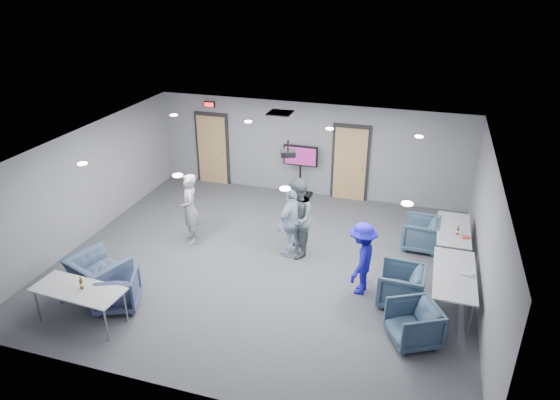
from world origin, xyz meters
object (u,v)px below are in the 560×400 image
(person_c, at_px, (292,221))
(person_d, at_px, (362,259))
(projector, at_px, (288,153))
(person_b, at_px, (297,218))
(chair_right_c, at_px, (414,324))
(chair_front_b, at_px, (99,274))
(chair_front_a, at_px, (116,290))
(person_a, at_px, (190,209))
(table_right_a, at_px, (454,231))
(bottle_front, at_px, (81,284))
(table_front_left, at_px, (78,291))
(chair_right_a, at_px, (421,233))
(chair_right_b, at_px, (401,286))
(tv_stand, at_px, (300,168))
(table_right_b, at_px, (454,275))
(bottle_right, at_px, (458,231))

(person_c, relative_size, person_d, 1.10)
(person_c, relative_size, projector, 4.38)
(person_d, bearing_deg, person_b, -114.66)
(chair_right_c, relative_size, chair_front_b, 0.74)
(person_c, distance_m, chair_front_a, 4.01)
(person_a, height_order, person_d, person_a)
(person_c, bearing_deg, chair_front_b, -31.12)
(table_right_a, distance_m, bottle_front, 7.87)
(person_a, distance_m, person_d, 4.30)
(table_right_a, relative_size, table_front_left, 0.98)
(chair_front_a, bearing_deg, chair_right_a, -166.10)
(table_right_a, xyz_separation_m, table_front_left, (-6.58, -4.45, 0.00))
(chair_right_b, xyz_separation_m, chair_front_b, (-5.95, -1.32, -0.03))
(table_right_a, bearing_deg, tv_stand, 61.27)
(chair_right_b, relative_size, table_front_left, 0.50)
(person_d, xyz_separation_m, bottle_front, (-4.73, -2.46, 0.05))
(person_a, distance_m, chair_right_c, 5.77)
(chair_front_b, height_order, bottle_front, bottle_front)
(chair_right_b, height_order, table_right_a, chair_right_b)
(table_right_b, bearing_deg, tv_stand, 44.94)
(table_right_b, xyz_separation_m, tv_stand, (-4.19, 4.19, 0.18))
(person_c, xyz_separation_m, table_right_a, (3.50, 0.95, -0.17))
(tv_stand, bearing_deg, chair_front_a, -108.36)
(chair_front_a, xyz_separation_m, chair_front_b, (-0.68, 0.40, -0.02))
(bottle_right, bearing_deg, chair_right_c, -103.70)
(chair_front_b, relative_size, bottle_right, 4.83)
(chair_right_b, relative_size, projector, 2.23)
(chair_right_a, relative_size, chair_right_c, 1.02)
(chair_front_b, height_order, table_right_a, table_right_a)
(chair_right_a, distance_m, chair_front_b, 7.22)
(person_a, xyz_separation_m, chair_front_a, (-0.23, -2.78, -0.49))
(chair_right_a, relative_size, table_right_a, 0.49)
(person_d, bearing_deg, bottle_front, -55.21)
(chair_right_b, relative_size, bottle_right, 3.78)
(chair_right_b, distance_m, table_front_left, 6.09)
(table_right_b, bearing_deg, chair_right_b, 103.58)
(projector, bearing_deg, table_right_a, -9.44)
(chair_right_b, distance_m, chair_front_b, 6.10)
(chair_right_b, height_order, chair_right_c, chair_right_b)
(chair_front_b, xyz_separation_m, bottle_right, (6.97, 3.19, 0.45))
(chair_right_a, height_order, bottle_front, bottle_front)
(person_c, bearing_deg, table_right_a, 127.83)
(table_front_left, height_order, projector, projector)
(bottle_front, bearing_deg, person_b, 48.25)
(person_c, height_order, projector, projector)
(chair_right_b, xyz_separation_m, bottle_right, (1.02, 1.87, 0.42))
(person_a, xyz_separation_m, chair_right_b, (5.04, -1.06, -0.47))
(bottle_right, bearing_deg, chair_front_a, -150.31)
(bottle_right, relative_size, tv_stand, 0.15)
(bottle_front, bearing_deg, chair_front_a, 63.15)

